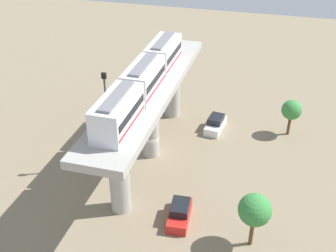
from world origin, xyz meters
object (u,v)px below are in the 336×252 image
Objects in this scene: parked_car_white at (216,124)px; tree_far_corner at (292,110)px; tree_mid_lot at (126,95)px; train at (144,79)px; tree_near_viaduct at (255,210)px; signal_post at (108,119)px; parked_car_red at (180,213)px.

tree_far_corner reaches higher than parked_car_white.
tree_mid_lot reaches higher than parked_car_white.
parked_car_white is at bearing -0.07° from tree_mid_lot.
tree_far_corner is at bearing 34.62° from train.
tree_near_viaduct is 17.42m from signal_post.
tree_far_corner is at bearing 82.33° from tree_near_viaduct.
parked_car_red is 7.45m from tree_near_viaduct.
tree_far_corner is at bearing 15.01° from parked_car_white.
parked_car_white is (6.15, 9.07, -9.42)m from train.
tree_far_corner is at bearing 33.45° from signal_post.
signal_post is at bearing -124.42° from parked_car_white.
parked_car_red is at bearing -32.25° from signal_post.
train is 12.78m from tree_mid_lot.
parked_car_red is 20.29m from tree_far_corner.
signal_post is (-9.14, 5.77, 5.40)m from parked_car_red.
tree_near_viaduct reaches higher than parked_car_white.
parked_car_white is 0.82× the size of tree_near_viaduct.
parked_car_red is 0.81× the size of tree_near_viaduct.
tree_mid_lot is (-18.08, 17.92, -0.66)m from tree_near_viaduct.
tree_far_corner is (9.21, 17.89, 2.62)m from parked_car_red.
signal_post is (2.31, -10.88, 2.93)m from tree_mid_lot.
tree_mid_lot is 0.98× the size of tree_far_corner.
tree_mid_lot is at bearing 119.73° from parked_car_red.
train reaches higher than signal_post.
signal_post reaches higher than parked_car_white.
parked_car_white is at bearing 109.17° from tree_near_viaduct.
tree_near_viaduct is (6.63, -1.27, 3.14)m from parked_car_red.
parked_car_red is at bearing 169.18° from tree_near_viaduct.
tree_far_corner is 22.17m from signal_post.
tree_near_viaduct is 0.47× the size of signal_post.
tree_near_viaduct is at bearing -24.04° from signal_post.
signal_post is at bearing 142.96° from parked_car_red.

